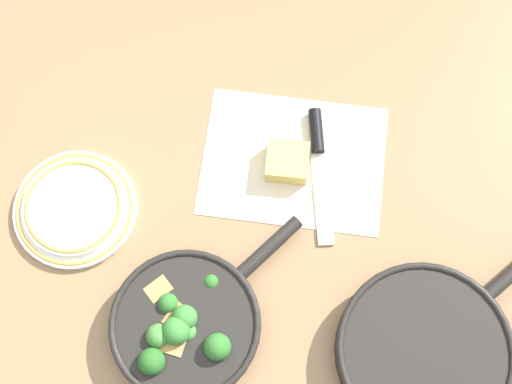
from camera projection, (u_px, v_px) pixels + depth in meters
name	position (u px, v px, depth m)	size (l,w,h in m)	color
ground_plane	(256.00, 278.00, 1.99)	(14.00, 14.00, 0.00)	#51755B
dining_table_red	(256.00, 209.00, 1.37)	(1.21, 0.90, 0.74)	olive
skillet_broccoli	(186.00, 325.00, 1.19)	(0.32, 0.32, 0.08)	black
skillet_eggs	(425.00, 350.00, 1.18)	(0.38, 0.35, 0.05)	black
parchment_sheet	(293.00, 161.00, 1.31)	(0.35, 0.28, 0.00)	beige
grater_knife	(318.00, 157.00, 1.31)	(0.05, 0.26, 0.02)	silver
cheese_block	(287.00, 162.00, 1.29)	(0.08, 0.08, 0.04)	#E0C15B
dinner_plate_stack	(74.00, 208.00, 1.27)	(0.22, 0.22, 0.03)	white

